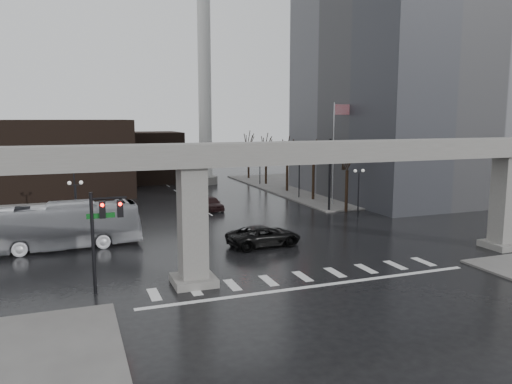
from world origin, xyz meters
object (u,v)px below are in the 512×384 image
Objects in this scene: pickup_truck at (264,236)px; far_car at (211,203)px; signal_mast_arm at (298,160)px; city_bus at (55,226)px.

pickup_truck is 16.84m from far_car.
signal_mast_arm is 10.97m from far_car.
signal_mast_arm is at bearing -36.64° from far_car.
signal_mast_arm reaches higher than far_car.
signal_mast_arm is 15.26m from pickup_truck.
pickup_truck is 1.33× the size of far_car.
pickup_truck is at bearing -109.59° from city_bus.
signal_mast_arm is 25.44m from city_bus.
pickup_truck is (-8.49, -11.66, -4.99)m from signal_mast_arm.
far_car is at bearing -55.46° from city_bus.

